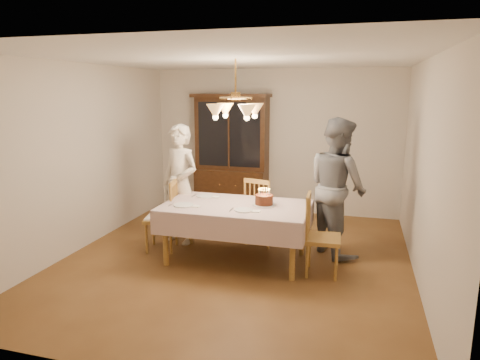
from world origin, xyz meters
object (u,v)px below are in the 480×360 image
(dining_table, at_px, (236,210))
(birthday_cake, at_px, (264,200))
(china_hutch, at_px, (232,156))
(elderly_woman, at_px, (180,184))
(chair_far_side, at_px, (262,214))

(dining_table, height_order, birthday_cake, birthday_cake)
(china_hutch, distance_m, elderly_woman, 1.81)
(dining_table, relative_size, birthday_cake, 6.33)
(china_hutch, height_order, elderly_woman, china_hutch)
(chair_far_side, distance_m, birthday_cake, 0.75)
(china_hutch, relative_size, chair_far_side, 2.16)
(dining_table, xyz_separation_m, elderly_woman, (-0.99, 0.47, 0.19))
(elderly_woman, height_order, birthday_cake, elderly_woman)
(birthday_cake, bearing_deg, china_hutch, 116.76)
(chair_far_side, distance_m, elderly_woman, 1.28)
(chair_far_side, bearing_deg, elderly_woman, -168.71)
(dining_table, height_order, chair_far_side, chair_far_side)
(china_hutch, xyz_separation_m, birthday_cake, (1.10, -2.17, -0.22))
(china_hutch, bearing_deg, elderly_woman, -97.99)
(china_hutch, xyz_separation_m, chair_far_side, (0.93, -1.55, -0.60))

